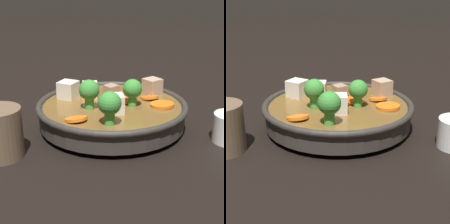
# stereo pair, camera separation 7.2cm
# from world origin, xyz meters

# --- Properties ---
(ground_plane) EXTENTS (3.00, 3.00, 0.00)m
(ground_plane) POSITION_xyz_m (0.00, 0.00, 0.00)
(ground_plane) COLOR black
(stirfry_bowl) EXTENTS (0.29, 0.29, 0.10)m
(stirfry_bowl) POSITION_xyz_m (0.00, 0.00, 0.04)
(stirfry_bowl) COLOR #38332D
(stirfry_bowl) RESTS_ON ground_plane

